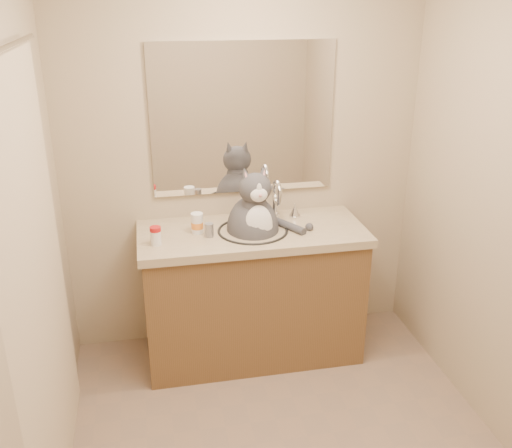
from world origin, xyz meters
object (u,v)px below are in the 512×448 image
(pill_bottle_orange, at_px, (197,224))
(cat, at_px, (254,225))
(grey_canister, at_px, (209,230))
(pill_bottle_redcap, at_px, (156,236))

(pill_bottle_orange, bearing_deg, cat, -5.08)
(cat, xyz_separation_m, pill_bottle_orange, (-0.33, 0.03, 0.02))
(cat, relative_size, grey_canister, 7.59)
(pill_bottle_redcap, xyz_separation_m, grey_canister, (0.30, 0.06, -0.01))
(pill_bottle_redcap, bearing_deg, pill_bottle_orange, 27.13)
(grey_canister, bearing_deg, pill_bottle_redcap, -169.52)
(pill_bottle_redcap, height_order, grey_canister, pill_bottle_redcap)
(pill_bottle_redcap, distance_m, pill_bottle_orange, 0.27)
(cat, distance_m, pill_bottle_orange, 0.33)
(cat, relative_size, pill_bottle_redcap, 5.72)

